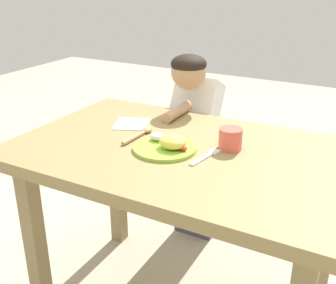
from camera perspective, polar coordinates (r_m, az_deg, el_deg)
dining_table at (r=1.51m, az=2.00°, el=-4.25°), size 1.21×0.77×0.73m
plate at (r=1.45m, az=-0.11°, el=-0.42°), size 0.23×0.23×0.06m
fork at (r=1.41m, az=5.45°, el=-1.88°), size 0.06×0.20×0.01m
spoon at (r=1.58m, az=-3.80°, el=1.15°), size 0.04×0.18×0.02m
drinking_cup at (r=1.47m, az=8.57°, el=0.43°), size 0.08×0.08×0.08m
person at (r=2.03m, az=3.78°, el=-0.46°), size 0.21×0.42×0.98m
napkin at (r=1.71m, az=-5.06°, el=2.49°), size 0.18×0.18×0.00m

